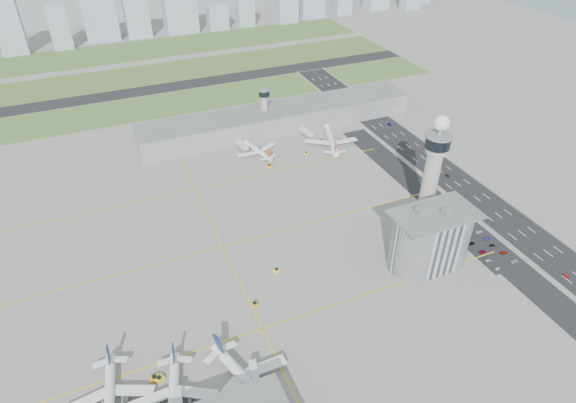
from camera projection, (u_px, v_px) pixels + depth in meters
name	position (u px, v px, depth m)	size (l,w,h in m)	color
ground	(315.00, 262.00, 245.54)	(1000.00, 1000.00, 0.00)	gray
grass_strip_0	(179.00, 102.00, 408.07)	(480.00, 50.00, 0.08)	#4F6E34
grass_strip_1	(162.00, 73.00, 464.39)	(480.00, 60.00, 0.08)	#4F6C33
grass_strip_2	(147.00, 49.00, 524.46)	(480.00, 70.00, 0.08)	#4E6D33
runway	(170.00, 87.00, 435.84)	(480.00, 22.00, 0.10)	black
highway	(491.00, 210.00, 282.31)	(28.00, 500.00, 0.10)	black
barrier_left	(472.00, 214.00, 277.51)	(0.60, 500.00, 1.20)	#9E9E99
barrier_right	(510.00, 203.00, 286.47)	(0.60, 500.00, 1.20)	#9E9E99
landside_road	(469.00, 230.00, 266.80)	(18.00, 260.00, 0.08)	black
parking_lot	(481.00, 244.00, 257.15)	(20.00, 44.00, 0.10)	black
taxiway_line_h_0	(262.00, 329.00, 210.21)	(260.00, 0.60, 0.01)	yellow
taxiway_line_h_1	(222.00, 247.00, 255.26)	(260.00, 0.60, 0.01)	yellow
taxiway_line_h_2	(195.00, 189.00, 300.32)	(260.00, 0.60, 0.01)	yellow
taxiway_line_v	(222.00, 247.00, 255.26)	(0.60, 260.00, 0.01)	yellow
control_tower	(433.00, 167.00, 254.34)	(14.00, 14.00, 64.50)	#ADAAA5
secondary_tower	(264.00, 106.00, 356.91)	(8.60, 8.60, 31.90)	#ADAAA5
admin_building	(430.00, 239.00, 236.82)	(42.00, 24.00, 33.50)	#B2B2B7
terminal_pier	(278.00, 118.00, 364.91)	(210.00, 32.00, 15.80)	gray
airplane_near_a	(108.00, 395.00, 178.18)	(39.25, 33.36, 10.99)	white
airplane_near_b	(172.00, 396.00, 177.87)	(39.89, 33.91, 11.17)	white
airplane_near_c	(248.00, 379.00, 182.97)	(44.11, 37.49, 12.35)	white
airplane_far_a	(256.00, 147.00, 334.50)	(36.18, 30.75, 10.13)	white
airplane_far_b	(331.00, 136.00, 344.58)	(45.14, 38.37, 12.64)	white
jet_bridge_near_2	(259.00, 395.00, 181.13)	(14.00, 3.00, 5.70)	silver
jet_bridge_far_0	(237.00, 143.00, 343.65)	(14.00, 3.00, 5.70)	silver
jet_bridge_far_1	(301.00, 130.00, 359.65)	(14.00, 3.00, 5.70)	silver
tug_0	(154.00, 378.00, 189.11)	(2.50, 3.63, 2.11)	#D7A205
tug_1	(159.00, 379.00, 188.85)	(2.42, 3.52, 2.04)	yellow
tug_2	(255.00, 304.00, 220.83)	(2.28, 3.31, 1.93)	gold
tug_3	(276.00, 270.00, 239.12)	(2.20, 3.20, 1.86)	yellow
tug_4	(270.00, 166.00, 320.94)	(2.53, 3.68, 2.14)	#DD9D0B
tug_5	(306.00, 153.00, 335.24)	(2.04, 2.96, 1.72)	yellow
car_lot_0	(498.00, 268.00, 240.80)	(1.29, 3.22, 1.10)	silver
car_lot_1	(489.00, 260.00, 245.60)	(1.21, 3.48, 1.15)	gray
car_lot_2	(482.00, 252.00, 251.01)	(1.80, 3.91, 1.09)	maroon
car_lot_3	(471.00, 243.00, 256.47)	(1.66, 4.07, 1.18)	black
car_lot_4	(461.00, 236.00, 261.82)	(1.35, 3.36, 1.14)	navy
car_lot_5	(451.00, 225.00, 269.08)	(1.38, 3.96, 1.30)	silver
car_lot_6	(514.00, 261.00, 245.04)	(2.02, 4.39, 1.22)	#A7A7A7
car_lot_7	(504.00, 253.00, 250.36)	(1.59, 3.91, 1.13)	#8E1804
car_lot_8	(492.00, 245.00, 255.34)	(1.31, 3.26, 1.11)	black
car_lot_9	(487.00, 239.00, 259.65)	(1.33, 3.80, 1.25)	navy
car_lot_10	(479.00, 232.00, 264.50)	(1.96, 4.25, 1.18)	silver
car_lot_11	(466.00, 221.00, 272.38)	(1.71, 4.21, 1.22)	gray
car_hw_0	(566.00, 276.00, 236.32)	(1.30, 3.23, 1.10)	#B31C10
car_hw_1	(447.00, 176.00, 311.89)	(1.19, 3.40, 1.12)	black
car_hw_2	(390.00, 124.00, 372.91)	(2.16, 4.69, 1.30)	navy
car_hw_4	(336.00, 98.00, 415.03)	(1.32, 3.29, 1.12)	#979798
skyline_bldg_5	(7.00, 21.00, 493.31)	(25.49, 20.39, 66.89)	#9EADC1
skyline_bldg_6	(59.00, 27.00, 513.43)	(20.04, 16.03, 45.20)	#9EADC1
skyline_bldg_7	(98.00, 11.00, 536.90)	(35.76, 28.61, 61.22)	#9EADC1
skyline_bldg_9	(179.00, 4.00, 561.92)	(36.96, 29.57, 62.11)	#9EADC1
skyline_bldg_10	(218.00, 17.00, 579.11)	(23.01, 18.41, 27.75)	#9EADC1
skyline_bldg_11	(245.00, 10.00, 586.82)	(20.22, 16.18, 38.97)	#9EADC1
skyline_bldg_12	(286.00, 2.00, 600.23)	(26.14, 20.92, 46.89)	#9EADC1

